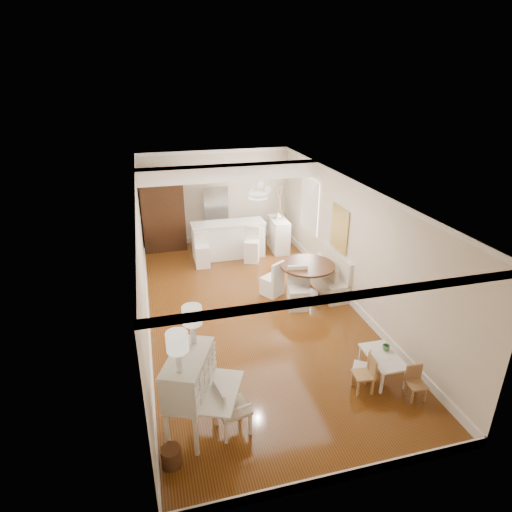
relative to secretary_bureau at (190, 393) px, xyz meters
name	(u,v)px	position (x,y,z in m)	size (l,w,h in m)	color
room	(250,221)	(1.74, 3.41, 1.33)	(9.00, 9.04, 2.82)	brown
secretary_bureau	(190,393)	(0.00, 0.00, 0.00)	(1.01, 1.04, 1.30)	silver
gustavian_armchair	(233,407)	(0.58, -0.18, -0.23)	(0.49, 0.49, 0.85)	silver
wicker_basket	(171,457)	(-0.35, -0.57, -0.51)	(0.28, 0.28, 0.28)	#56321B
kids_table	(382,366)	(3.32, 0.34, -0.43)	(0.52, 0.86, 0.43)	silver
kids_chair_a	(363,374)	(2.83, 0.11, -0.32)	(0.31, 0.31, 0.65)	tan
kids_chair_b	(361,366)	(2.93, 0.36, -0.37)	(0.27, 0.27, 0.56)	tan
kids_chair_c	(416,384)	(3.56, -0.29, -0.36)	(0.28, 0.28, 0.58)	#9E7247
banquette	(327,271)	(3.69, 3.59, -0.16)	(0.52, 1.60, 0.98)	silver
dining_table	(307,281)	(3.07, 3.34, -0.22)	(1.25, 1.25, 0.85)	#4D2918
slip_chair_near	(299,289)	(2.74, 2.97, -0.18)	(0.44, 0.46, 0.94)	white
slip_chair_far	(272,278)	(2.34, 3.71, -0.22)	(0.41, 0.43, 0.86)	white
breakfast_counter	(228,240)	(1.80, 6.19, -0.13)	(2.05, 0.65, 1.03)	white
bar_stool_left	(202,250)	(0.98, 5.69, -0.17)	(0.38, 0.38, 0.95)	white
bar_stool_right	(252,245)	(2.35, 5.68, -0.16)	(0.39, 0.39, 0.99)	white
pantry_cabinet	(163,212)	(0.10, 7.27, 0.50)	(1.20, 0.60, 2.30)	#381E11
fridge	(228,215)	(2.00, 7.24, 0.25)	(0.75, 0.65, 1.80)	silver
sideboard	(278,235)	(3.32, 6.32, -0.17)	(0.45, 1.00, 0.96)	silver
pencil_cup	(386,348)	(3.44, 0.48, -0.17)	(0.13, 0.13, 0.10)	#549058
branch_vase	(278,216)	(3.32, 6.37, 0.40)	(0.18, 0.18, 0.18)	silver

